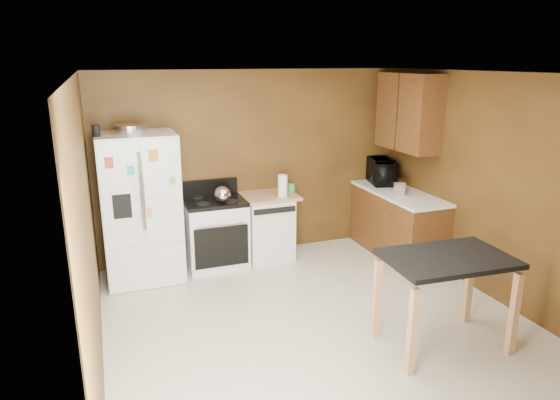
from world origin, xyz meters
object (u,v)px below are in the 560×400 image
pen_cup (96,131)px  microwave (381,172)px  refrigerator (141,208)px  dishwasher (267,226)px  roasting_pan (131,129)px  paper_towel (283,186)px  green_canister (291,188)px  gas_range (215,232)px  island (447,271)px  kettle (222,194)px  toaster (398,187)px

pen_cup → microwave: size_ratio=0.22×
pen_cup → refrigerator: 1.06m
pen_cup → dishwasher: (2.05, 0.19, -1.41)m
roasting_pan → refrigerator: size_ratio=0.21×
pen_cup → dishwasher: bearing=5.2°
microwave → paper_towel: bearing=110.6°
pen_cup → green_canister: bearing=5.6°
dishwasher → gas_range: bearing=-178.1°
refrigerator → island: 3.55m
kettle → pen_cup: bearing=179.8°
roasting_pan → green_canister: (2.04, 0.07, -0.90)m
microwave → dishwasher: (-1.74, -0.02, -0.61)m
green_canister → gas_range: bearing=-176.0°
pen_cup → paper_towel: 2.36m
dishwasher → microwave: bearing=0.7°
toaster → dishwasher: size_ratio=0.27×
dishwasher → island: size_ratio=0.76×
gas_range → island: 3.05m
paper_towel → refrigerator: size_ratio=0.16×
kettle → island: 2.87m
roasting_pan → pen_cup: (-0.38, -0.17, 0.02)m
roasting_pan → island: (2.51, -2.61, -1.09)m
green_canister → refrigerator: (-2.00, -0.14, -0.04)m
paper_towel → refrigerator: refrigerator is taller
roasting_pan → green_canister: size_ratio=3.54×
island → gas_range: bearing=121.0°
pen_cup → refrigerator: (0.42, 0.10, -0.96)m
pen_cup → gas_range: 1.94m
green_canister → refrigerator: refrigerator is taller
kettle → island: (1.49, -2.44, -0.24)m
roasting_pan → pen_cup: 0.41m
green_canister → toaster: bearing=-25.6°
dishwasher → paper_towel: bearing=-44.4°
kettle → refrigerator: (-0.98, 0.11, -0.10)m
toaster → dishwasher: toaster is taller
roasting_pan → kettle: size_ratio=1.82×
roasting_pan → island: bearing=-46.0°
green_canister → microwave: (1.37, -0.03, 0.12)m
pen_cup → green_canister: 2.60m
gas_range → refrigerator: bearing=-176.2°
paper_towel → toaster: size_ratio=1.20×
refrigerator → dishwasher: bearing=3.0°
pen_cup → gas_range: bearing=6.9°
gas_range → roasting_pan: bearing=179.8°
dishwasher → roasting_pan: bearing=-179.3°
refrigerator → dishwasher: (1.63, 0.09, -0.45)m
pen_cup → green_canister: (2.42, 0.24, -0.92)m
kettle → paper_towel: (0.81, 0.03, 0.03)m
roasting_pan → refrigerator: roasting_pan is taller
paper_towel → dishwasher: (-0.16, 0.16, -0.58)m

